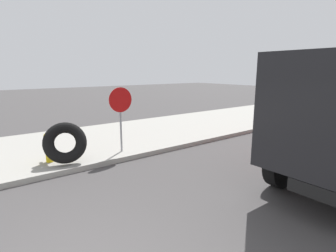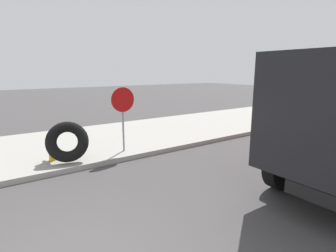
% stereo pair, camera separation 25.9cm
% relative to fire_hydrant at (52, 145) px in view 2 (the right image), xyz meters
% --- Properties ---
extents(sidewalk_curb, '(36.00, 5.00, 0.15)m').
position_rel_fire_hydrant_xyz_m(sidewalk_curb, '(-0.89, 1.61, -0.52)').
color(sidewalk_curb, '#99968E').
rests_on(sidewalk_curb, ground).
extents(fire_hydrant, '(0.23, 0.51, 0.84)m').
position_rel_fire_hydrant_xyz_m(fire_hydrant, '(0.00, 0.00, 0.00)').
color(fire_hydrant, yellow).
rests_on(fire_hydrant, sidewalk_curb).
extents(loose_tire, '(1.30, 1.01, 1.17)m').
position_rel_fire_hydrant_xyz_m(loose_tire, '(0.34, -0.39, 0.13)').
color(loose_tire, black).
rests_on(loose_tire, sidewalk_curb).
extents(stop_sign, '(0.76, 0.08, 2.02)m').
position_rel_fire_hydrant_xyz_m(stop_sign, '(2.07, -0.35, 0.94)').
color(stop_sign, gray).
rests_on(stop_sign, sidewalk_curb).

